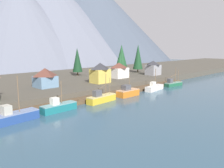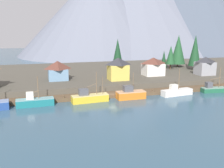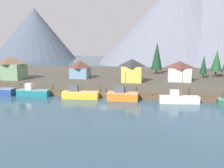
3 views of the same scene
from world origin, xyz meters
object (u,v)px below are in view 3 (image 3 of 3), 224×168
object	(u,v)px
house_blue	(80,69)
conifer_mid_right	(204,65)
house_white	(179,71)
fishing_boat_teal	(33,92)
fishing_boat_yellow	(80,94)
house_yellow	(132,70)
house_green	(11,68)
fishing_boat_white	(179,99)
conifer_back_left	(217,61)
conifer_near_right	(157,56)
fishing_boat_orange	(122,95)

from	to	relation	value
house_blue	conifer_mid_right	bearing A→B (deg)	10.87
house_white	fishing_boat_teal	bearing A→B (deg)	-155.34
fishing_boat_teal	fishing_boat_yellow	world-z (taller)	fishing_boat_yellow
house_yellow	house_green	bearing A→B (deg)	-177.65
fishing_boat_white	house_yellow	bearing A→B (deg)	124.96
house_green	fishing_boat_yellow	bearing A→B (deg)	-24.19
house_blue	house_yellow	bearing A→B (deg)	-16.53
fishing_boat_white	house_green	xyz separation A→B (m)	(-50.88, 12.11, 5.16)
fishing_boat_teal	conifer_mid_right	bearing A→B (deg)	27.12
fishing_boat_white	conifer_back_left	distance (m)	34.06
house_blue	house_white	size ratio (longest dim) A/B	0.89
conifer_back_left	house_white	bearing A→B (deg)	-138.11
fishing_boat_yellow	house_green	size ratio (longest dim) A/B	1.13
fishing_boat_teal	house_green	xyz separation A→B (m)	(-13.66, 11.71, 5.07)
fishing_boat_teal	house_blue	size ratio (longest dim) A/B	1.40
house_yellow	house_blue	bearing A→B (deg)	163.47
house_yellow	conifer_back_left	world-z (taller)	conifer_back_left
house_white	conifer_near_right	world-z (taller)	conifer_near_right
house_green	conifer_back_left	world-z (taller)	conifer_back_left
fishing_boat_white	conifer_back_left	xyz separation A→B (m)	(14.63, 29.95, 7.03)
house_blue	conifer_mid_right	size ratio (longest dim) A/B	0.81
house_green	conifer_near_right	bearing A→B (deg)	27.82
house_blue	conifer_near_right	world-z (taller)	conifer_near_right
house_yellow	conifer_back_left	distance (m)	31.63
house_yellow	house_white	world-z (taller)	house_yellow
house_green	fishing_boat_white	bearing A→B (deg)	-13.39
fishing_boat_orange	house_yellow	xyz separation A→B (m)	(0.91, 13.43, 4.76)
fishing_boat_yellow	house_yellow	bearing A→B (deg)	44.36
house_white	conifer_near_right	bearing A→B (deg)	110.90
fishing_boat_yellow	house_green	bearing A→B (deg)	151.24
fishing_boat_yellow	house_yellow	xyz separation A→B (m)	(11.81, 13.55, 4.86)
fishing_boat_teal	house_white	distance (m)	42.83
house_yellow	conifer_near_right	bearing A→B (deg)	72.55
house_blue	house_white	world-z (taller)	house_white
conifer_near_right	conifer_back_left	world-z (taller)	conifer_near_right
house_yellow	conifer_mid_right	size ratio (longest dim) A/B	0.90
fishing_boat_orange	house_yellow	world-z (taller)	house_yellow
fishing_boat_white	conifer_near_right	world-z (taller)	conifer_near_right
fishing_boat_white	conifer_mid_right	world-z (taller)	conifer_mid_right
fishing_boat_teal	fishing_boat_orange	size ratio (longest dim) A/B	1.16
fishing_boat_white	house_blue	distance (m)	35.90
fishing_boat_orange	house_green	xyz separation A→B (m)	(-37.55, 11.86, 4.92)
fishing_boat_teal	house_yellow	world-z (taller)	house_yellow
fishing_boat_white	house_green	size ratio (longest dim) A/B	1.13
house_green	fishing_boat_orange	bearing A→B (deg)	-17.53
house_green	house_blue	bearing A→B (deg)	18.27
conifer_back_left	house_yellow	bearing A→B (deg)	-148.99
fishing_boat_orange	house_blue	distance (m)	25.52
fishing_boat_white	fishing_boat_teal	bearing A→B (deg)	172.12
fishing_boat_yellow	conifer_back_left	size ratio (longest dim) A/B	1.01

